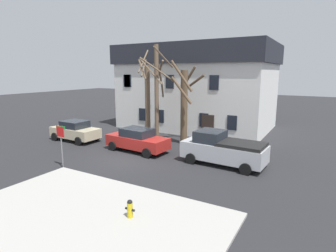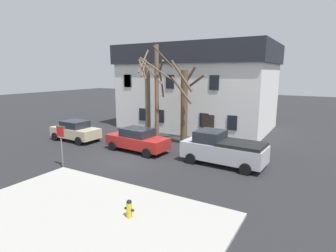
# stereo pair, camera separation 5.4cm
# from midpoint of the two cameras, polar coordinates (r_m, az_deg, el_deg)

# --- Properties ---
(ground_plane) EXTENTS (120.00, 120.00, 0.00)m
(ground_plane) POSITION_cam_midpoint_polar(r_m,az_deg,el_deg) (18.25, -8.88, -7.00)
(ground_plane) COLOR #262628
(sidewalk_slab) EXTENTS (10.82, 6.93, 0.12)m
(sidewalk_slab) POSITION_cam_midpoint_polar(r_m,az_deg,el_deg) (11.67, -17.13, -17.97)
(sidewalk_slab) COLOR #A8A59E
(sidewalk_slab) RESTS_ON ground_plane
(building_main) EXTENTS (14.82, 9.42, 8.25)m
(building_main) POSITION_cam_midpoint_polar(r_m,az_deg,el_deg) (28.48, 6.07, 8.18)
(building_main) COLOR white
(building_main) RESTS_ON ground_plane
(tree_bare_near) EXTENTS (2.55, 2.54, 7.18)m
(tree_bare_near) POSITION_cam_midpoint_polar(r_m,az_deg,el_deg) (23.60, -3.99, 5.91)
(tree_bare_near) COLOR brown
(tree_bare_near) RESTS_ON ground_plane
(tree_bare_mid) EXTENTS (3.33, 2.75, 7.80)m
(tree_bare_mid) POSITION_cam_midpoint_polar(r_m,az_deg,el_deg) (22.29, -2.63, 7.68)
(tree_bare_mid) COLOR brown
(tree_bare_mid) RESTS_ON ground_plane
(tree_bare_far) EXTENTS (2.23, 2.46, 6.53)m
(tree_bare_far) POSITION_cam_midpoint_polar(r_m,az_deg,el_deg) (21.50, 3.35, 4.74)
(tree_bare_far) COLOR brown
(tree_bare_far) RESTS_ON ground_plane
(car_beige_sedan) EXTENTS (4.32, 2.18, 1.69)m
(car_beige_sedan) POSITION_cam_midpoint_polar(r_m,az_deg,el_deg) (24.08, -18.84, -0.94)
(car_beige_sedan) COLOR #C6B793
(car_beige_sedan) RESTS_ON ground_plane
(car_red_sedan) EXTENTS (4.80, 2.31, 1.69)m
(car_red_sedan) POSITION_cam_midpoint_polar(r_m,az_deg,el_deg) (19.89, -6.49, -2.86)
(car_red_sedan) COLOR #AD231E
(car_red_sedan) RESTS_ON ground_plane
(pickup_truck_silver) EXTENTS (5.19, 2.51, 2.04)m
(pickup_truck_silver) POSITION_cam_midpoint_polar(r_m,az_deg,el_deg) (17.30, 11.27, -4.69)
(pickup_truck_silver) COLOR #B7BABF
(pickup_truck_silver) RESTS_ON ground_plane
(fire_hydrant) EXTENTS (0.42, 0.22, 0.73)m
(fire_hydrant) POSITION_cam_midpoint_polar(r_m,az_deg,el_deg) (11.09, -8.09, -16.62)
(fire_hydrant) COLOR gold
(fire_hydrant) RESTS_ON sidewalk_slab
(street_sign_pole) EXTENTS (0.76, 0.07, 2.56)m
(street_sign_pole) POSITION_cam_midpoint_polar(r_m,az_deg,el_deg) (17.33, -21.50, -2.45)
(street_sign_pole) COLOR slate
(street_sign_pole) RESTS_ON ground_plane
(bicycle_leaning) EXTENTS (1.73, 0.35, 1.03)m
(bicycle_leaning) POSITION_cam_midpoint_polar(r_m,az_deg,el_deg) (23.45, -7.74, -1.94)
(bicycle_leaning) COLOR black
(bicycle_leaning) RESTS_ON ground_plane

